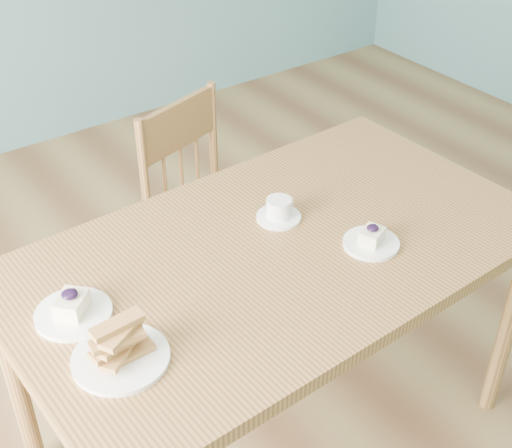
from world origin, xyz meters
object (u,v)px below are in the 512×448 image
dining_table (277,269)px  coffee_cup (279,210)px  biscotti_plate (119,347)px  cheesecake_plate_far (73,310)px  dining_chair (210,217)px  cheesecake_plate_near (371,240)px

dining_table → coffee_cup: coffee_cup is taller
biscotti_plate → cheesecake_plate_far: bearing=97.6°
dining_table → dining_chair: 0.70m
cheesecake_plate_near → biscotti_plate: (-0.74, 0.01, 0.02)m
dining_table → coffee_cup: bearing=48.8°
dining_table → cheesecake_plate_near: (0.21, -0.14, 0.09)m
dining_table → dining_chair: dining_chair is taller
cheesecake_plate_near → cheesecake_plate_far: (-0.77, 0.20, 0.00)m
dining_table → biscotti_plate: biscotti_plate is taller
cheesecake_plate_near → cheesecake_plate_far: 0.80m
biscotti_plate → dining_chair: bearing=47.1°
dining_table → biscotti_plate: size_ratio=6.82×
cheesecake_plate_near → dining_chair: bearing=92.4°
cheesecake_plate_near → cheesecake_plate_far: size_ratio=0.83×
dining_table → biscotti_plate: 0.56m
dining_chair → coffee_cup: dining_chair is taller
cheesecake_plate_near → coffee_cup: (-0.13, 0.25, 0.01)m
cheesecake_plate_near → coffee_cup: size_ratio=1.20×
cheesecake_plate_near → cheesecake_plate_far: cheesecake_plate_far is taller
cheesecake_plate_far → coffee_cup: size_ratio=1.44×
cheesecake_plate_far → coffee_cup: 0.65m
cheesecake_plate_far → biscotti_plate: size_ratio=0.84×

